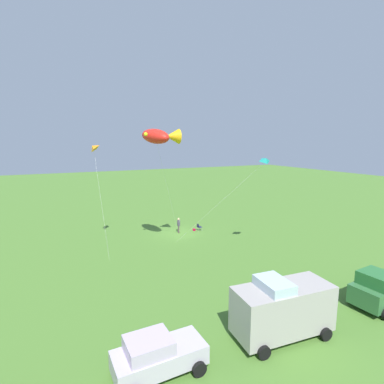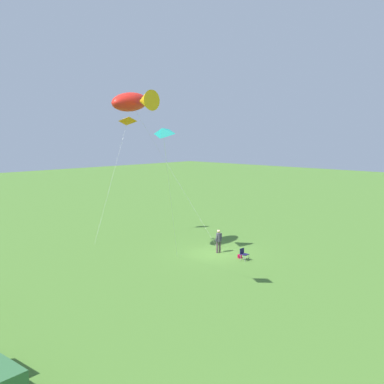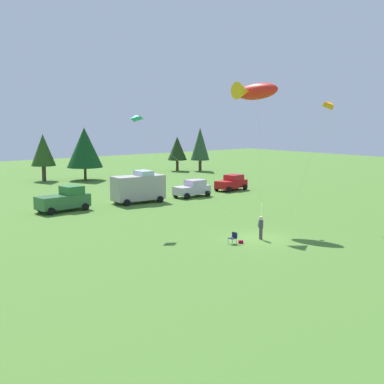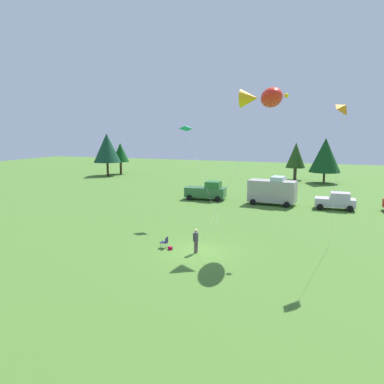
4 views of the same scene
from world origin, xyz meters
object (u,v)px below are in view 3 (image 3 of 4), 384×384
Objects in this scene: kite_large_fish at (254,91)px; kite_delta_orange at (331,105)px; person_kite_flyer at (261,226)px; car_red_sedan at (232,183)px; truck_green_flatbed at (64,200)px; folding_chair at (233,237)px; van_motorhome_grey at (138,187)px; car_silver_compact at (193,188)px; kite_delta_teal at (136,118)px; backpack_on_grass at (241,242)px.

kite_delta_orange is at bearing -33.38° from kite_large_fish.
person_kite_flyer is 26.23m from car_red_sedan.
kite_delta_orange is (15.11, -18.95, 8.76)m from truck_green_flatbed.
folding_chair is at bearing -145.02° from kite_large_fish.
truck_green_flatbed is at bearing -83.31° from folding_chair.
van_motorhome_grey reaches higher than person_kite_flyer.
kite_delta_orange is at bearing -116.77° from car_red_sedan.
van_motorhome_grey is at bearing -106.88° from folding_chair.
car_silver_compact is at bearing -6.94° from truck_green_flatbed.
folding_chair is at bearing -78.24° from kite_delta_teal.
car_red_sedan is 22.50m from kite_delta_orange.
truck_green_flatbed is 20.62m from kite_large_fish.
folding_chair is 15.09m from kite_delta_orange.
car_silver_compact reaches higher than folding_chair.
van_motorhome_grey is (2.36, 19.69, 0.62)m from person_kite_flyer.
person_kite_flyer is at bearing -78.22° from truck_green_flatbed.
van_motorhome_grey reaches higher than folding_chair.
truck_green_flatbed is 13.05m from kite_delta_teal.
car_silver_compact and car_red_sedan have the same top height.
kite_delta_orange is (5.48, -3.61, -1.09)m from kite_large_fish.
kite_large_fish is 1.15× the size of kite_delta_orange.
backpack_on_grass is (0.51, -0.24, -0.38)m from folding_chair.
kite_delta_orange is at bearing -64.98° from van_motorhome_grey.
person_kite_flyer is 2.20m from backpack_on_grass.
kite_large_fish is (3.81, 4.68, 9.93)m from person_kite_flyer.
car_red_sedan is (22.21, 0.45, -0.15)m from truck_green_flatbed.
truck_green_flatbed is at bearing 128.56° from kite_delta_orange.
car_silver_compact is at bearing -98.41° from person_kite_flyer.
kite_delta_teal is at bearing -86.93° from truck_green_flatbed.
folding_chair is 12.64m from kite_delta_teal.
kite_large_fish is at bearing -112.04° from car_silver_compact.
truck_green_flatbed is at bearing 174.50° from car_red_sedan.
van_motorhome_grey is at bearing 176.55° from car_red_sedan.
kite_delta_teal is at bearing -119.36° from van_motorhome_grey.
person_kite_flyer is at bearing -65.12° from kite_delta_teal.
car_silver_compact is 0.41× the size of kite_delta_orange.
car_red_sedan is 22.53m from kite_large_fish.
folding_chair is 0.15× the size of van_motorhome_grey.
kite_delta_orange is (11.29, 1.05, 9.75)m from backpack_on_grass.
kite_large_fish is (-5.52, -14.68, 10.00)m from car_silver_compact.
kite_delta_teal reaches higher than van_motorhome_grey.
car_red_sedan is 0.48× the size of kite_delta_teal.
car_silver_compact is 18.63m from kite_delta_teal.
car_silver_compact is at bearing 69.37° from kite_large_fish.
backpack_on_grass is at bearing -174.68° from kite_delta_orange.
folding_chair is 2.56× the size of backpack_on_grass.
kite_large_fish reaches higher than folding_chair.
car_silver_compact is at bearing 89.84° from kite_delta_orange.
person_kite_flyer reaches higher than folding_chair.
person_kite_flyer is at bearing -117.16° from car_silver_compact.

